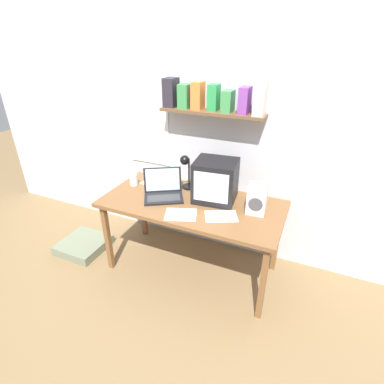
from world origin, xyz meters
name	(u,v)px	position (x,y,z in m)	size (l,w,h in m)	color
ground_plane	(192,267)	(0.00, 0.00, 0.00)	(12.00, 12.00, 0.00)	olive
back_wall	(214,123)	(0.00, 0.51, 1.31)	(5.60, 0.24, 2.60)	silver
corner_desk	(192,208)	(0.00, 0.00, 0.67)	(1.57, 0.74, 0.73)	brown
crt_monitor	(215,181)	(0.16, 0.13, 0.91)	(0.38, 0.35, 0.36)	black
laptop	(163,190)	(-0.28, 0.01, 0.79)	(0.44, 0.42, 0.23)	black
desk_lamp	(186,168)	(-0.16, 0.22, 0.94)	(0.13, 0.16, 0.33)	black
juice_glass	(133,180)	(-0.65, 0.08, 0.78)	(0.08, 0.08, 0.11)	white
space_heater	(257,199)	(0.54, 0.05, 0.86)	(0.16, 0.14, 0.25)	white
printed_handout	(157,183)	(-0.47, 0.21, 0.73)	(0.30, 0.24, 0.00)	white
open_notebook	(221,216)	(0.31, -0.12, 0.73)	(0.30, 0.27, 0.00)	white
loose_paper_near_monitor	(181,214)	(0.00, -0.22, 0.73)	(0.30, 0.26, 0.00)	white
floor_cushion	(84,245)	(-1.17, -0.20, 0.05)	(0.45, 0.45, 0.09)	gray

